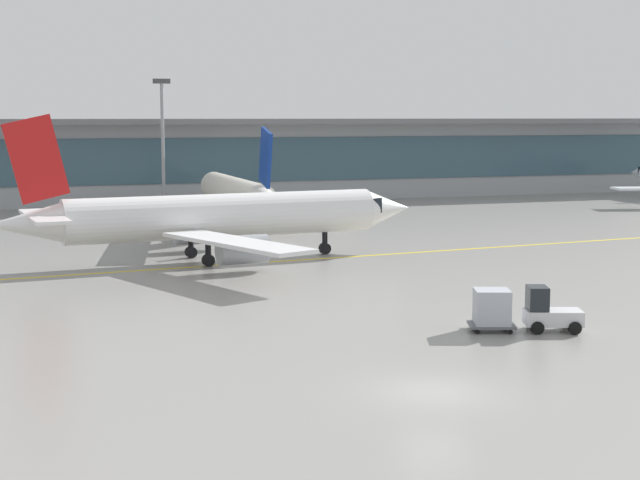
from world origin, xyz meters
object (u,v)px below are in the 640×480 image
at_px(taxiing_regional_jet, 218,217).
at_px(cargo_dolly_lead, 492,308).
at_px(gate_airplane_1, 236,193).
at_px(apron_light_mast_1, 163,139).
at_px(baggage_tug, 548,312).

distance_m(taxiing_regional_jet, cargo_dolly_lead, 26.41).
height_order(gate_airplane_1, apron_light_mast_1, apron_light_mast_1).
bearing_deg(gate_airplane_1, baggage_tug, -176.57).
xyz_separation_m(cargo_dolly_lead, apron_light_mast_1, (-5.12, 61.89, 6.51)).
distance_m(baggage_tug, cargo_dolly_lead, 2.62).
xyz_separation_m(baggage_tug, apron_light_mast_1, (-7.58, 62.76, 6.67)).
xyz_separation_m(gate_airplane_1, baggage_tug, (2.86, -49.79, -1.82)).
relative_size(gate_airplane_1, taxiing_regional_jet, 0.90).
bearing_deg(baggage_tug, apron_light_mast_1, 116.50).
relative_size(taxiing_regional_jet, cargo_dolly_lead, 12.06).
relative_size(baggage_tug, cargo_dolly_lead, 1.16).
relative_size(cargo_dolly_lead, apron_light_mast_1, 0.18).
bearing_deg(baggage_tug, taxiing_regional_jet, 130.09).
height_order(gate_airplane_1, cargo_dolly_lead, gate_airplane_1).
relative_size(gate_airplane_1, apron_light_mast_1, 1.98).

